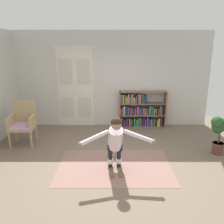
{
  "coord_description": "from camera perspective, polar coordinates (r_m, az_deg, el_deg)",
  "views": [
    {
      "loc": [
        0.02,
        -4.61,
        2.44
      ],
      "look_at": [
        0.04,
        0.33,
        1.05
      ],
      "focal_mm": 37.59,
      "sensor_mm": 36.0,
      "label": 1
    }
  ],
  "objects": [
    {
      "name": "wicker_chair",
      "position": [
        6.42,
        -21.07,
        -2.2
      ],
      "size": [
        0.65,
        0.65,
        1.1
      ],
      "color": "tan",
      "rests_on": "ground"
    },
    {
      "name": "potted_plant",
      "position": [
        5.93,
        24.33,
        -3.94
      ],
      "size": [
        0.44,
        0.41,
        0.93
      ],
      "color": "brown",
      "rests_on": "ground"
    },
    {
      "name": "double_door",
      "position": [
        7.35,
        -9.11,
        6.02
      ],
      "size": [
        1.22,
        0.05,
        2.45
      ],
      "color": "silver",
      "rests_on": "ground"
    },
    {
      "name": "bookshelf",
      "position": [
        7.32,
        6.61,
        0.27
      ],
      "size": [
        1.45,
        0.3,
        1.12
      ],
      "color": "#7F5F46",
      "rests_on": "ground"
    },
    {
      "name": "ground_plane",
      "position": [
        5.22,
        -0.39,
        -12.16
      ],
      "size": [
        7.2,
        7.2,
        0.0
      ],
      "primitive_type": "plane",
      "color": "#705F4D"
    },
    {
      "name": "back_wall",
      "position": [
        7.28,
        -0.34,
        7.89
      ],
      "size": [
        6.0,
        0.1,
        2.9
      ],
      "primitive_type": "cube",
      "color": "beige",
      "rests_on": "ground"
    },
    {
      "name": "rug",
      "position": [
        5.07,
        0.43,
        -13.03
      ],
      "size": [
        2.35,
        1.61,
        0.01
      ],
      "primitive_type": "cube",
      "color": "#8D685D",
      "rests_on": "ground"
    },
    {
      "name": "person_skier",
      "position": [
        4.6,
        0.67,
        -6.42
      ],
      "size": [
        1.42,
        0.73,
        1.11
      ],
      "color": "white",
      "rests_on": "skis_pair"
    },
    {
      "name": "skis_pair",
      "position": [
        5.09,
        0.4,
        -12.67
      ],
      "size": [
        0.35,
        0.96,
        0.07
      ],
      "color": "brown",
      "rests_on": "rug"
    }
  ]
}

